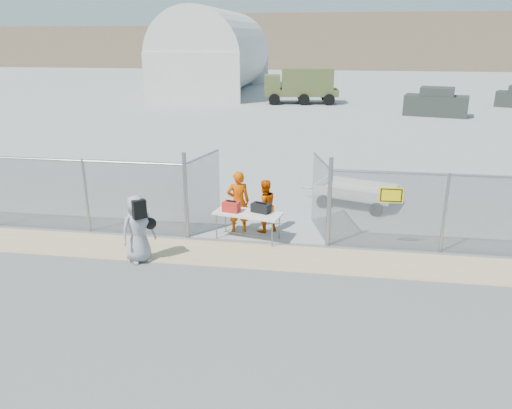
% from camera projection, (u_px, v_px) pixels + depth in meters
% --- Properties ---
extents(ground, '(160.00, 160.00, 0.00)m').
position_uv_depth(ground, '(244.00, 273.00, 12.26)').
color(ground, '#585757').
extents(tarmac_inside, '(160.00, 80.00, 0.01)m').
position_uv_depth(tarmac_inside, '(315.00, 91.00, 51.55)').
color(tarmac_inside, '#979797').
rests_on(tarmac_inside, ground).
extents(dirt_strip, '(44.00, 1.60, 0.01)m').
position_uv_depth(dirt_strip, '(250.00, 256.00, 13.19)').
color(dirt_strip, tan).
rests_on(dirt_strip, ground).
extents(distant_hills, '(140.00, 6.00, 9.00)m').
position_uv_depth(distant_hills, '(355.00, 42.00, 83.06)').
color(distant_hills, '#7F684F').
rests_on(distant_hills, ground).
extents(chain_link_fence, '(40.00, 0.20, 2.20)m').
position_uv_depth(chain_link_fence, '(256.00, 204.00, 13.77)').
color(chain_link_fence, gray).
rests_on(chain_link_fence, ground).
extents(quonset_hangar, '(9.00, 18.00, 8.00)m').
position_uv_depth(quonset_hangar, '(215.00, 51.00, 49.83)').
color(quonset_hangar, silver).
rests_on(quonset_hangar, ground).
extents(folding_table, '(2.01, 1.16, 0.80)m').
position_uv_depth(folding_table, '(248.00, 226.00, 14.17)').
color(folding_table, white).
rests_on(folding_table, ground).
extents(orange_bag, '(0.51, 0.40, 0.29)m').
position_uv_depth(orange_bag, '(231.00, 207.00, 14.08)').
color(orange_bag, red).
rests_on(orange_bag, folding_table).
extents(black_duffel, '(0.60, 0.47, 0.25)m').
position_uv_depth(black_duffel, '(261.00, 208.00, 14.03)').
color(black_duffel, black).
rests_on(black_duffel, folding_table).
extents(security_worker_left, '(0.77, 0.61, 1.84)m').
position_uv_depth(security_worker_left, '(238.00, 202.00, 14.56)').
color(security_worker_left, '#DB4A00').
rests_on(security_worker_left, ground).
extents(security_worker_right, '(0.98, 0.93, 1.59)m').
position_uv_depth(security_worker_right, '(264.00, 206.00, 14.60)').
color(security_worker_right, '#DB4A00').
rests_on(security_worker_right, ground).
extents(visitor, '(1.02, 1.00, 1.77)m').
position_uv_depth(visitor, '(138.00, 229.00, 12.62)').
color(visitor, '#94929C').
rests_on(visitor, ground).
extents(utility_trailer, '(3.68, 2.66, 0.80)m').
position_uv_depth(utility_trailer, '(356.00, 194.00, 16.94)').
color(utility_trailer, white).
rests_on(utility_trailer, ground).
extents(military_truck, '(6.34, 2.95, 2.92)m').
position_uv_depth(military_truck, '(301.00, 86.00, 42.03)').
color(military_truck, '#50592B').
rests_on(military_truck, ground).
extents(parked_vehicle_near, '(4.69, 2.94, 1.97)m').
position_uv_depth(parked_vehicle_near, '(436.00, 102.00, 35.74)').
color(parked_vehicle_near, '#2E332D').
rests_on(parked_vehicle_near, ground).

